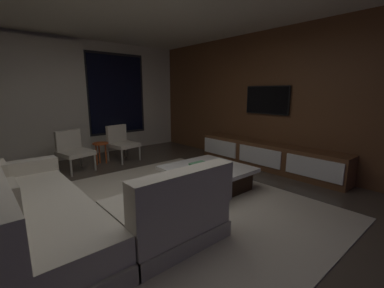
{
  "coord_description": "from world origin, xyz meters",
  "views": [
    {
      "loc": [
        -1.58,
        -2.68,
        1.51
      ],
      "look_at": [
        1.32,
        0.67,
        0.6
      ],
      "focal_mm": 23.88,
      "sensor_mm": 36.0,
      "label": 1
    }
  ],
  "objects_px": {
    "side_stool": "(100,147)",
    "media_console": "(267,156)",
    "mounted_tv": "(267,100)",
    "coffee_table": "(207,178)",
    "accent_chair_by_curtain": "(73,149)",
    "sectional_couch": "(72,214)",
    "book_stack_on_coffee_table": "(198,164)",
    "accent_chair_near_window": "(121,141)"
  },
  "relations": [
    {
      "from": "accent_chair_by_curtain",
      "to": "side_stool",
      "type": "bearing_deg",
      "value": 9.78
    },
    {
      "from": "media_console",
      "to": "coffee_table",
      "type": "bearing_deg",
      "value": -179.88
    },
    {
      "from": "book_stack_on_coffee_table",
      "to": "mounted_tv",
      "type": "relative_size",
      "value": 0.29
    },
    {
      "from": "coffee_table",
      "to": "mounted_tv",
      "type": "height_order",
      "value": "mounted_tv"
    },
    {
      "from": "sectional_couch",
      "to": "mounted_tv",
      "type": "xyz_separation_m",
      "value": [
        3.89,
        0.31,
        1.06
      ]
    },
    {
      "from": "book_stack_on_coffee_table",
      "to": "accent_chair_by_curtain",
      "type": "height_order",
      "value": "accent_chair_by_curtain"
    },
    {
      "from": "accent_chair_by_curtain",
      "to": "mounted_tv",
      "type": "xyz_separation_m",
      "value": [
        3.13,
        -2.21,
        0.92
      ]
    },
    {
      "from": "coffee_table",
      "to": "accent_chair_by_curtain",
      "type": "relative_size",
      "value": 1.49
    },
    {
      "from": "accent_chair_by_curtain",
      "to": "side_stool",
      "type": "height_order",
      "value": "accent_chair_by_curtain"
    },
    {
      "from": "accent_chair_near_window",
      "to": "sectional_couch",
      "type": "bearing_deg",
      "value": -124.48
    },
    {
      "from": "coffee_table",
      "to": "accent_chair_near_window",
      "type": "bearing_deg",
      "value": 95.05
    },
    {
      "from": "mounted_tv",
      "to": "book_stack_on_coffee_table",
      "type": "bearing_deg",
      "value": -178.3
    },
    {
      "from": "book_stack_on_coffee_table",
      "to": "side_stool",
      "type": "xyz_separation_m",
      "value": [
        -0.64,
        2.37,
        -0.01
      ]
    },
    {
      "from": "side_stool",
      "to": "media_console",
      "type": "height_order",
      "value": "media_console"
    },
    {
      "from": "book_stack_on_coffee_table",
      "to": "mounted_tv",
      "type": "xyz_separation_m",
      "value": [
        1.91,
        0.06,
        0.96
      ]
    },
    {
      "from": "accent_chair_by_curtain",
      "to": "book_stack_on_coffee_table",
      "type": "bearing_deg",
      "value": -61.81
    },
    {
      "from": "media_console",
      "to": "mounted_tv",
      "type": "relative_size",
      "value": 3.2
    },
    {
      "from": "coffee_table",
      "to": "accent_chair_near_window",
      "type": "distance_m",
      "value": 2.56
    },
    {
      "from": "coffee_table",
      "to": "media_console",
      "type": "distance_m",
      "value": 1.67
    },
    {
      "from": "book_stack_on_coffee_table",
      "to": "media_console",
      "type": "height_order",
      "value": "media_console"
    },
    {
      "from": "book_stack_on_coffee_table",
      "to": "accent_chair_near_window",
      "type": "distance_m",
      "value": 2.4
    },
    {
      "from": "coffee_table",
      "to": "book_stack_on_coffee_table",
      "type": "xyz_separation_m",
      "value": [
        -0.06,
        0.14,
        0.2
      ]
    },
    {
      "from": "book_stack_on_coffee_table",
      "to": "coffee_table",
      "type": "bearing_deg",
      "value": -66.89
    },
    {
      "from": "sectional_couch",
      "to": "book_stack_on_coffee_table",
      "type": "xyz_separation_m",
      "value": [
        1.98,
        0.26,
        0.1
      ]
    },
    {
      "from": "book_stack_on_coffee_table",
      "to": "side_stool",
      "type": "bearing_deg",
      "value": 105.13
    },
    {
      "from": "coffee_table",
      "to": "media_console",
      "type": "xyz_separation_m",
      "value": [
        1.67,
        0.0,
        0.06
      ]
    },
    {
      "from": "sectional_couch",
      "to": "media_console",
      "type": "bearing_deg",
      "value": 1.78
    },
    {
      "from": "accent_chair_near_window",
      "to": "side_stool",
      "type": "height_order",
      "value": "accent_chair_near_window"
    },
    {
      "from": "coffee_table",
      "to": "side_stool",
      "type": "xyz_separation_m",
      "value": [
        -0.7,
        2.51,
        0.19
      ]
    },
    {
      "from": "side_stool",
      "to": "accent_chair_by_curtain",
      "type": "bearing_deg",
      "value": -170.22
    },
    {
      "from": "sectional_couch",
      "to": "accent_chair_near_window",
      "type": "height_order",
      "value": "sectional_couch"
    },
    {
      "from": "book_stack_on_coffee_table",
      "to": "media_console",
      "type": "bearing_deg",
      "value": -4.66
    },
    {
      "from": "side_stool",
      "to": "media_console",
      "type": "bearing_deg",
      "value": -46.62
    },
    {
      "from": "side_stool",
      "to": "media_console",
      "type": "relative_size",
      "value": 0.15
    },
    {
      "from": "accent_chair_near_window",
      "to": "book_stack_on_coffee_table",
      "type": "bearing_deg",
      "value": -86.11
    },
    {
      "from": "side_stool",
      "to": "media_console",
      "type": "distance_m",
      "value": 3.45
    },
    {
      "from": "accent_chair_near_window",
      "to": "mounted_tv",
      "type": "relative_size",
      "value": 0.81
    },
    {
      "from": "coffee_table",
      "to": "media_console",
      "type": "bearing_deg",
      "value": 0.12
    },
    {
      "from": "mounted_tv",
      "to": "side_stool",
      "type": "bearing_deg",
      "value": 137.83
    },
    {
      "from": "accent_chair_near_window",
      "to": "media_console",
      "type": "height_order",
      "value": "accent_chair_near_window"
    },
    {
      "from": "side_stool",
      "to": "mounted_tv",
      "type": "bearing_deg",
      "value": -42.17
    },
    {
      "from": "accent_chair_near_window",
      "to": "accent_chair_by_curtain",
      "type": "distance_m",
      "value": 1.06
    }
  ]
}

